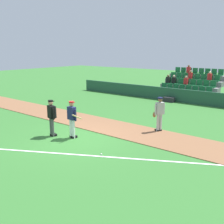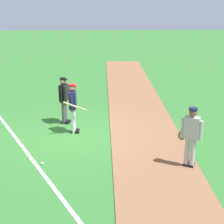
{
  "view_description": "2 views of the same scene",
  "coord_description": "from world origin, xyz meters",
  "px_view_note": "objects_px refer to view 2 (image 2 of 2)",
  "views": [
    {
      "loc": [
        8.69,
        -8.1,
        4.09
      ],
      "look_at": [
        0.74,
        1.87,
        1.04
      ],
      "focal_mm": 42.55,
      "sensor_mm": 36.0,
      "label": 1
    },
    {
      "loc": [
        10.87,
        1.04,
        4.51
      ],
      "look_at": [
        0.82,
        1.33,
        1.08
      ],
      "focal_mm": 53.62,
      "sensor_mm": 36.0,
      "label": 2
    }
  ],
  "objects_px": {
    "batter_navy_jersey": "(73,106)",
    "umpire_home_plate": "(64,98)",
    "baseball": "(42,163)",
    "runner_grey_jersey": "(191,135)"
  },
  "relations": [
    {
      "from": "runner_grey_jersey",
      "to": "batter_navy_jersey",
      "type": "bearing_deg",
      "value": -127.87
    },
    {
      "from": "batter_navy_jersey",
      "to": "umpire_home_plate",
      "type": "xyz_separation_m",
      "value": [
        -0.96,
        -0.4,
        0.03
      ]
    },
    {
      "from": "runner_grey_jersey",
      "to": "baseball",
      "type": "xyz_separation_m",
      "value": [
        -0.26,
        -4.14,
        -0.93
      ]
    },
    {
      "from": "batter_navy_jersey",
      "to": "umpire_home_plate",
      "type": "distance_m",
      "value": 1.04
    },
    {
      "from": "batter_navy_jersey",
      "to": "baseball",
      "type": "distance_m",
      "value": 2.67
    },
    {
      "from": "umpire_home_plate",
      "to": "baseball",
      "type": "height_order",
      "value": "umpire_home_plate"
    },
    {
      "from": "umpire_home_plate",
      "to": "baseball",
      "type": "relative_size",
      "value": 23.78
    },
    {
      "from": "umpire_home_plate",
      "to": "runner_grey_jersey",
      "type": "bearing_deg",
      "value": 46.57
    },
    {
      "from": "umpire_home_plate",
      "to": "runner_grey_jersey",
      "type": "relative_size",
      "value": 1.0
    },
    {
      "from": "batter_navy_jersey",
      "to": "umpire_home_plate",
      "type": "height_order",
      "value": "same"
    }
  ]
}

